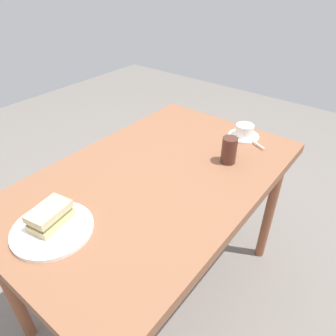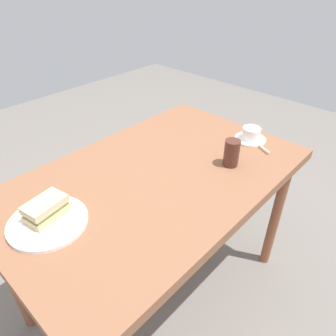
{
  "view_description": "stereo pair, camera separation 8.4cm",
  "coord_description": "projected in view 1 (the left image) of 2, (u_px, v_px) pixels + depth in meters",
  "views": [
    {
      "loc": [
        -0.75,
        -0.65,
        1.47
      ],
      "look_at": [
        0.03,
        -0.04,
        0.78
      ],
      "focal_mm": 32.89,
      "sensor_mm": 36.0,
      "label": 1
    },
    {
      "loc": [
        -0.7,
        -0.72,
        1.47
      ],
      "look_at": [
        0.03,
        -0.04,
        0.78
      ],
      "focal_mm": 32.89,
      "sensor_mm": 36.0,
      "label": 2
    }
  ],
  "objects": [
    {
      "name": "ground_plane",
      "position": [
        159.0,
        288.0,
        1.65
      ],
      "size": [
        6.0,
        6.0,
        0.0
      ],
      "primitive_type": "plane",
      "color": "slate"
    },
    {
      "name": "dining_table",
      "position": [
        156.0,
        190.0,
        1.27
      ],
      "size": [
        1.24,
        0.78,
        0.75
      ],
      "color": "brown",
      "rests_on": "ground_plane"
    },
    {
      "name": "sandwich_plate",
      "position": [
        53.0,
        229.0,
        0.97
      ],
      "size": [
        0.26,
        0.26,
        0.01
      ],
      "primitive_type": "cylinder",
      "color": "white",
      "rests_on": "dining_table"
    },
    {
      "name": "sandwich_front",
      "position": [
        50.0,
        216.0,
        0.97
      ],
      "size": [
        0.14,
        0.1,
        0.06
      ],
      "color": "#D5B982",
      "rests_on": "sandwich_plate"
    },
    {
      "name": "coffee_saucer",
      "position": [
        244.0,
        136.0,
        1.48
      ],
      "size": [
        0.15,
        0.15,
        0.01
      ],
      "primitive_type": "cylinder",
      "color": "white",
      "rests_on": "dining_table"
    },
    {
      "name": "coffee_cup",
      "position": [
        245.0,
        130.0,
        1.46
      ],
      "size": [
        0.11,
        0.08,
        0.05
      ],
      "color": "white",
      "rests_on": "coffee_saucer"
    },
    {
      "name": "spoon",
      "position": [
        254.0,
        142.0,
        1.42
      ],
      "size": [
        0.05,
        0.09,
        0.01
      ],
      "color": "silver",
      "rests_on": "coffee_saucer"
    },
    {
      "name": "drinking_glass",
      "position": [
        229.0,
        150.0,
        1.27
      ],
      "size": [
        0.06,
        0.06,
        0.11
      ],
      "primitive_type": "cylinder",
      "color": "#4E2A20",
      "rests_on": "dining_table"
    }
  ]
}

